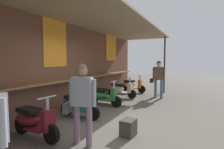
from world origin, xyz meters
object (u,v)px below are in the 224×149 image
(scooter_teal, at_px, (77,105))
(scooter_green, at_px, (102,95))
(scooter_maroon, at_px, (33,120))
(merchandise_crate, at_px, (128,128))
(shopper_browsing, at_px, (158,75))
(scooter_orange, at_px, (131,85))
(scooter_cream, at_px, (120,89))
(shopper_with_handbag, at_px, (82,96))

(scooter_teal, relative_size, scooter_green, 1.00)
(scooter_maroon, distance_m, merchandise_crate, 2.12)
(scooter_green, bearing_deg, shopper_browsing, 56.11)
(scooter_green, relative_size, scooter_orange, 1.00)
(scooter_teal, height_order, scooter_orange, same)
(scooter_cream, bearing_deg, shopper_browsing, 22.95)
(scooter_teal, xyz_separation_m, shopper_with_handbag, (-1.40, -1.17, 0.60))
(shopper_browsing, bearing_deg, shopper_with_handbag, 3.47)
(shopper_browsing, bearing_deg, scooter_orange, -110.74)
(scooter_green, xyz_separation_m, shopper_with_handbag, (-2.97, -1.17, 0.60))
(scooter_teal, xyz_separation_m, merchandise_crate, (-0.58, -1.86, -0.20))
(scooter_maroon, height_order, scooter_cream, same)
(shopper_browsing, xyz_separation_m, merchandise_crate, (-4.50, -0.25, -0.85))
(scooter_teal, height_order, scooter_cream, same)
(scooter_orange, distance_m, merchandise_crate, 5.70)
(scooter_maroon, bearing_deg, scooter_teal, 94.56)
(scooter_orange, relative_size, shopper_with_handbag, 0.86)
(scooter_cream, height_order, scooter_orange, same)
(scooter_cream, bearing_deg, scooter_orange, 90.61)
(scooter_cream, bearing_deg, shopper_with_handbag, -75.29)
(scooter_teal, distance_m, shopper_with_handbag, 1.92)
(shopper_browsing, bearing_deg, scooter_cream, -59.49)
(scooter_cream, height_order, shopper_browsing, shopper_browsing)
(scooter_cream, bearing_deg, scooter_green, -89.39)
(scooter_green, distance_m, shopper_browsing, 2.93)
(scooter_green, height_order, shopper_with_handbag, shopper_with_handbag)
(scooter_green, relative_size, merchandise_crate, 3.76)
(merchandise_crate, bearing_deg, shopper_browsing, 3.14)
(shopper_with_handbag, bearing_deg, scooter_cream, 178.86)
(scooter_green, height_order, shopper_browsing, shopper_browsing)
(scooter_cream, bearing_deg, merchandise_crate, -63.61)
(shopper_browsing, bearing_deg, scooter_green, -26.16)
(scooter_teal, bearing_deg, merchandise_crate, -15.46)
(scooter_orange, distance_m, shopper_browsing, 1.95)
(scooter_maroon, height_order, scooter_green, same)
(scooter_green, distance_m, scooter_cream, 1.69)
(shopper_with_handbag, relative_size, merchandise_crate, 4.39)
(scooter_cream, distance_m, shopper_browsing, 1.86)
(scooter_maroon, height_order, shopper_with_handbag, shopper_with_handbag)
(scooter_maroon, height_order, merchandise_crate, scooter_maroon)
(scooter_green, xyz_separation_m, merchandise_crate, (-2.15, -1.86, -0.20))
(scooter_teal, relative_size, scooter_cream, 1.00)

